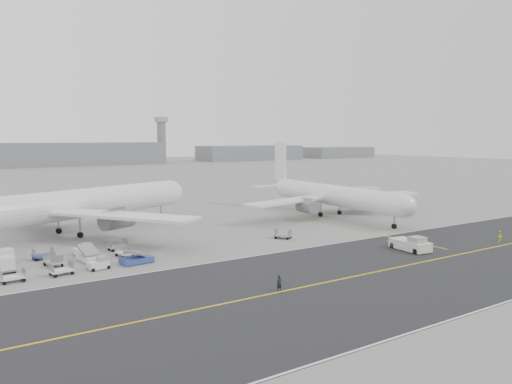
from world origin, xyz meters
TOP-DOWN VIEW (x-y plane):
  - ground at (0.00, 0.00)m, footprint 700.00×700.00m
  - taxiway at (5.02, -17.98)m, footprint 220.00×59.00m
  - horizon_buildings at (30.00, 260.00)m, footprint 520.00×28.00m
  - control_tower at (100.00, 265.00)m, footprint 7.00×7.00m
  - airliner_a at (-15.93, 28.59)m, footprint 51.84×50.87m
  - airliner_b at (37.40, 20.16)m, footprint 45.88×46.45m
  - pushback_tug at (24.62, -12.32)m, footprint 3.52×8.28m
  - jet_bridge at (47.33, 22.66)m, footprint 14.91×3.25m
  - gse_cluster at (-20.68, 7.83)m, footprint 25.30×20.25m
  - stray_dolly at (13.72, 5.75)m, footprint 2.97×3.24m
  - ground_crew_a at (-4.10, -17.71)m, footprint 0.70×0.48m
  - ground_crew_b at (42.11, -16.04)m, footprint 0.87×0.68m

SIDE VIEW (x-z plane):
  - ground at x=0.00m, z-range 0.00..0.00m
  - horizon_buildings at x=30.00m, z-range -14.00..14.00m
  - gse_cluster at x=-20.68m, z-range -1.06..1.06m
  - stray_dolly at x=13.72m, z-range -0.85..0.85m
  - taxiway at x=5.02m, z-range -0.01..0.03m
  - ground_crew_b at x=42.11m, z-range 0.00..1.79m
  - ground_crew_a at x=-4.10m, z-range 0.00..1.85m
  - pushback_tug at x=24.62m, z-range -0.21..2.13m
  - jet_bridge at x=47.33m, z-range 1.11..6.73m
  - airliner_b at x=37.40m, z-range -3.38..12.63m
  - airliner_a at x=-15.93m, z-range -3.97..14.78m
  - control_tower at x=100.00m, z-range 0.63..31.88m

